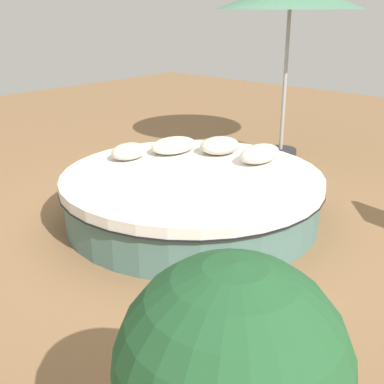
% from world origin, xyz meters
% --- Properties ---
extents(ground_plane, '(16.00, 16.00, 0.00)m').
position_xyz_m(ground_plane, '(0.00, 0.00, 0.00)').
color(ground_plane, olive).
extents(round_bed, '(2.50, 2.50, 0.47)m').
position_xyz_m(round_bed, '(0.00, 0.00, 0.24)').
color(round_bed, '#4C726B').
rests_on(round_bed, ground_plane).
extents(throw_pillow_0, '(0.53, 0.32, 0.18)m').
position_xyz_m(throw_pillow_0, '(-0.73, 0.27, 0.56)').
color(throw_pillow_0, beige).
rests_on(throw_pillow_0, round_bed).
extents(throw_pillow_1, '(0.46, 0.39, 0.17)m').
position_xyz_m(throw_pillow_1, '(-0.71, -0.24, 0.56)').
color(throw_pillow_1, beige).
rests_on(throw_pillow_1, round_bed).
extents(throw_pillow_2, '(0.56, 0.39, 0.16)m').
position_xyz_m(throw_pillow_2, '(-0.40, -0.63, 0.55)').
color(throw_pillow_2, beige).
rests_on(throw_pillow_2, round_bed).
extents(throw_pillow_3, '(0.40, 0.29, 0.17)m').
position_xyz_m(throw_pillow_3, '(0.09, -0.80, 0.56)').
color(throw_pillow_3, beige).
rests_on(throw_pillow_3, round_bed).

